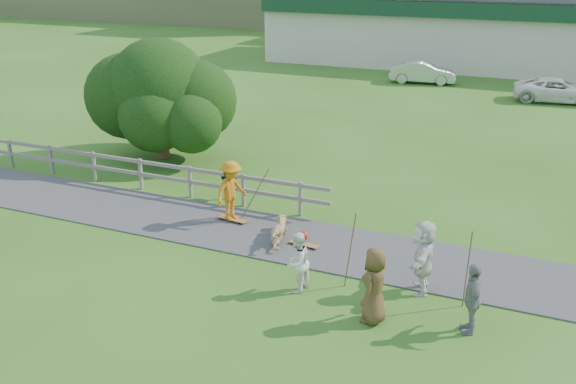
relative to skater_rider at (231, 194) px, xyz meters
name	(u,v)px	position (x,y,z in m)	size (l,w,h in m)	color
ground	(190,246)	(-0.29, -1.97, -0.93)	(260.00, 260.00, 0.00)	#315B1A
path	(216,226)	(-0.29, -0.47, -0.91)	(34.00, 3.00, 0.04)	#393A3C
fence	(126,167)	(-4.91, 1.33, -0.21)	(15.05, 0.10, 1.10)	slate
strip_mall	(497,29)	(3.71, 32.97, 1.65)	(32.50, 10.75, 5.10)	beige
skater_rider	(231,194)	(0.00, 0.00, 0.00)	(1.20, 0.69, 1.86)	#BB7211
skater_fallen	(280,230)	(1.89, -0.66, -0.60)	(1.82, 0.43, 0.66)	#A6825B
spectator_a	(297,262)	(3.46, -3.10, -0.17)	(0.74, 0.58, 1.52)	white
spectator_b	(472,298)	(7.60, -3.25, -0.11)	(0.96, 0.40, 1.63)	gray
spectator_c	(375,286)	(5.56, -3.68, -0.04)	(0.87, 0.57, 1.78)	brown
spectator_d	(423,257)	(6.24, -1.92, 0.00)	(1.73, 0.55, 1.86)	silver
car_silver	(423,72)	(0.42, 24.36, -0.26)	(1.42, 4.07, 1.34)	silver
car_white	(558,90)	(8.39, 21.96, -0.28)	(2.14, 4.64, 1.29)	white
tree	(160,108)	(-5.65, 4.71, 1.09)	(6.43, 6.43, 4.03)	black
bbq	(230,186)	(-1.01, 1.73, -0.47)	(0.43, 0.33, 0.93)	black
longboard_rider	(232,220)	(0.00, 0.00, -0.87)	(1.00, 0.24, 0.11)	#956031
longboard_fallen	(304,246)	(2.69, -0.76, -0.88)	(0.89, 0.22, 0.10)	#956031
helmet	(304,235)	(2.49, -0.31, -0.79)	(0.27, 0.27, 0.27)	red
pole_rider	(255,190)	(0.60, 0.40, 0.07)	(0.03, 0.03, 1.99)	brown
pole_spec_left	(350,250)	(4.57, -2.43, 0.08)	(0.03, 0.03, 2.01)	brown
pole_spec_right	(467,270)	(7.32, -2.24, 0.03)	(0.03, 0.03, 1.92)	brown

